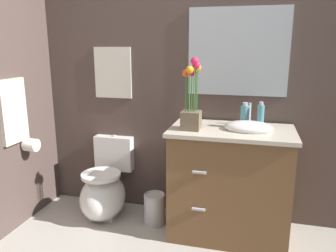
# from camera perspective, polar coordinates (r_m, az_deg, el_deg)

# --- Properties ---
(wall_back) EXTENTS (4.25, 0.05, 2.50)m
(wall_back) POSITION_cam_1_polar(r_m,az_deg,el_deg) (2.85, 8.34, 8.42)
(wall_back) COLOR #4C3D38
(wall_back) RESTS_ON ground_plane
(toilet) EXTENTS (0.38, 0.59, 0.69)m
(toilet) POSITION_cam_1_polar(r_m,az_deg,el_deg) (3.08, -10.70, -10.73)
(toilet) COLOR white
(toilet) RESTS_ON ground_plane
(vanity_cabinet) EXTENTS (0.94, 0.56, 1.06)m
(vanity_cabinet) POSITION_cam_1_polar(r_m,az_deg,el_deg) (2.71, 10.52, -9.33)
(vanity_cabinet) COLOR brown
(vanity_cabinet) RESTS_ON ground_plane
(flower_vase) EXTENTS (0.14, 0.14, 0.54)m
(flower_vase) POSITION_cam_1_polar(r_m,az_deg,el_deg) (2.48, 4.01, 3.72)
(flower_vase) COLOR brown
(flower_vase) RESTS_ON vanity_cabinet
(soap_bottle) EXTENTS (0.07, 0.07, 0.20)m
(soap_bottle) POSITION_cam_1_polar(r_m,az_deg,el_deg) (2.61, 12.94, 1.64)
(soap_bottle) COLOR teal
(soap_bottle) RESTS_ON vanity_cabinet
(lotion_bottle) EXTENTS (0.05, 0.05, 0.21)m
(lotion_bottle) POSITION_cam_1_polar(r_m,az_deg,el_deg) (2.59, 15.52, 1.54)
(lotion_bottle) COLOR teal
(lotion_bottle) RESTS_ON vanity_cabinet
(trash_bin) EXTENTS (0.18, 0.18, 0.27)m
(trash_bin) POSITION_cam_1_polar(r_m,az_deg,el_deg) (2.95, -2.30, -13.94)
(trash_bin) COLOR #B7B7BC
(trash_bin) RESTS_ON ground_plane
(wall_poster) EXTENTS (0.35, 0.01, 0.45)m
(wall_poster) POSITION_cam_1_polar(r_m,az_deg,el_deg) (3.07, -9.41, 8.96)
(wall_poster) COLOR silver
(wall_mirror) EXTENTS (0.80, 0.01, 0.70)m
(wall_mirror) POSITION_cam_1_polar(r_m,az_deg,el_deg) (2.80, 11.82, 12.28)
(wall_mirror) COLOR #B2BCC6
(hanging_towel) EXTENTS (0.03, 0.28, 0.52)m
(hanging_towel) POSITION_cam_1_polar(r_m,az_deg,el_deg) (2.95, -24.88, 2.29)
(hanging_towel) COLOR beige
(toilet_paper_roll) EXTENTS (0.11, 0.11, 0.11)m
(toilet_paper_roll) POSITION_cam_1_polar(r_m,az_deg,el_deg) (3.06, -22.36, -3.01)
(toilet_paper_roll) COLOR white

